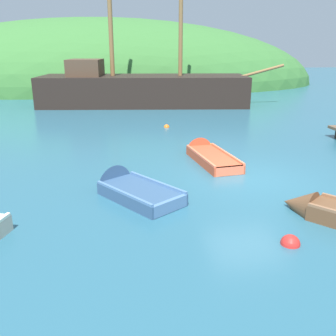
# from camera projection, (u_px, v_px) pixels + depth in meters

# --- Properties ---
(ground_plane) EXTENTS (120.00, 120.00, 0.00)m
(ground_plane) POSITION_uv_depth(u_px,v_px,m) (249.00, 178.00, 11.86)
(ground_plane) COLOR #285B70
(shore_hill) EXTENTS (46.45, 22.37, 13.65)m
(shore_hill) POSITION_uv_depth(u_px,v_px,m) (103.00, 85.00, 40.29)
(shore_hill) COLOR #387033
(shore_hill) RESTS_ON ground
(sailing_ship) EXTENTS (17.05, 6.11, 13.47)m
(sailing_ship) POSITION_uv_depth(u_px,v_px,m) (142.00, 94.00, 26.35)
(sailing_ship) COLOR black
(sailing_ship) RESTS_ON ground
(rowboat_outer_right) EXTENTS (1.45, 3.65, 1.04)m
(rowboat_outer_right) POSITION_uv_depth(u_px,v_px,m) (207.00, 156.00, 13.91)
(rowboat_outer_right) COLOR #C64C2D
(rowboat_outer_right) RESTS_ON ground
(rowboat_portside) EXTENTS (2.69, 3.13, 1.20)m
(rowboat_portside) POSITION_uv_depth(u_px,v_px,m) (129.00, 191.00, 10.54)
(rowboat_portside) COLOR #335175
(rowboat_portside) RESTS_ON ground
(buoy_red) EXTENTS (0.42, 0.42, 0.42)m
(buoy_red) POSITION_uv_depth(u_px,v_px,m) (290.00, 244.00, 7.91)
(buoy_red) COLOR red
(buoy_red) RESTS_ON ground
(buoy_orange) EXTENTS (0.30, 0.30, 0.30)m
(buoy_orange) POSITION_uv_depth(u_px,v_px,m) (167.00, 127.00, 19.31)
(buoy_orange) COLOR orange
(buoy_orange) RESTS_ON ground
(buoy_yellow) EXTENTS (0.29, 0.29, 0.29)m
(buoy_yellow) POSITION_uv_depth(u_px,v_px,m) (211.00, 147.00, 15.56)
(buoy_yellow) COLOR yellow
(buoy_yellow) RESTS_ON ground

